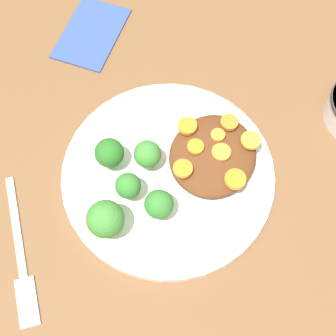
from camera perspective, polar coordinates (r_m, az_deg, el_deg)
The scene contains 18 objects.
ground_plane at distance 0.63m, azimuth 0.00°, elevation -1.13°, with size 4.00×4.00×0.00m, color brown.
plate at distance 0.62m, azimuth 0.00°, elevation -0.77°, with size 0.28×0.28×0.02m.
stew_mound at distance 0.61m, azimuth 5.47°, elevation 1.56°, with size 0.12×0.11×0.03m, color #5B3319.
broccoli_floret_0 at distance 0.60m, azimuth -7.14°, elevation 1.77°, with size 0.04×0.04×0.05m.
broccoli_floret_1 at distance 0.56m, azimuth -7.62°, elevation -6.23°, with size 0.05×0.05×0.06m.
broccoli_floret_2 at distance 0.60m, azimuth -2.45°, elevation 1.74°, with size 0.04×0.04×0.05m.
broccoli_floret_3 at distance 0.58m, azimuth -4.87°, elevation -2.26°, with size 0.03×0.03×0.05m.
broccoli_floret_4 at distance 0.57m, azimuth -1.11°, elevation -4.50°, with size 0.04×0.04×0.05m.
carrot_slice_0 at distance 0.61m, azimuth 6.09°, elevation 4.00°, with size 0.02×0.02×0.01m, color orange.
carrot_slice_1 at distance 0.60m, azimuth 6.51°, elevation 1.92°, with size 0.02×0.02×0.00m, color orange.
carrot_slice_2 at distance 0.61m, azimuth 10.05°, elevation 3.33°, with size 0.03×0.03×0.00m, color orange.
carrot_slice_3 at distance 0.58m, azimuth 1.66°, elevation -0.40°, with size 0.02×0.02×0.01m, color orange.
carrot_slice_4 at distance 0.61m, azimuth 2.65°, elevation 5.00°, with size 0.03×0.03×0.01m, color orange.
carrot_slice_5 at distance 0.60m, azimuth 3.38°, elevation 2.60°, with size 0.02×0.02×0.00m, color orange.
carrot_slice_6 at distance 0.58m, azimuth 8.19°, elevation -1.37°, with size 0.03×0.03×0.01m, color orange.
carrot_slice_7 at distance 0.62m, azimuth 7.49°, elevation 5.54°, with size 0.02×0.02×0.01m, color orange.
fork at distance 0.62m, azimuth -17.45°, elevation -10.97°, with size 0.16×0.14×0.01m.
napkin at distance 0.77m, azimuth -9.34°, elevation 15.98°, with size 0.14×0.10×0.01m.
Camera 1 is at (-0.22, -0.11, 0.58)m, focal length 50.00 mm.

